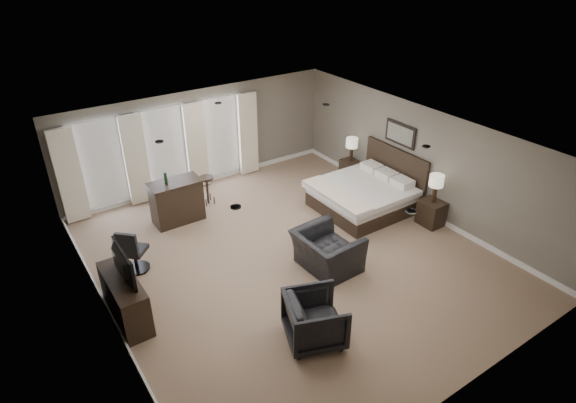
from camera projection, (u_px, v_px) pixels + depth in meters
room at (291, 204)px, 9.61m from camera, size 7.60×8.60×2.64m
window_bay at (166, 152)px, 12.13m from camera, size 5.25×0.20×2.30m
bed at (362, 185)px, 11.67m from camera, size 2.16×2.06×1.37m
nightstand_near at (431, 213)px, 11.25m from camera, size 0.45×0.55×0.60m
nightstand_far at (350, 170)px, 13.36m from camera, size 0.42×0.51×0.56m
lamp_near at (435, 189)px, 10.94m from camera, size 0.33×0.33×0.68m
lamp_far at (351, 150)px, 13.06m from camera, size 0.32×0.32×0.66m
wall_art at (400, 134)px, 11.70m from camera, size 0.04×0.96×0.56m
dresser at (125, 299)px, 8.43m from camera, size 0.47×1.47×0.85m
tv at (120, 276)px, 8.19m from camera, size 0.58×1.01×0.13m
armchair_near at (327, 245)px, 9.65m from camera, size 0.85×1.28×1.09m
armchair_far at (315, 317)px, 7.94m from camera, size 1.14×1.18×0.96m
bar_counter at (177, 201)px, 11.28m from camera, size 1.20×0.62×1.04m
bar_stool_left at (165, 215)px, 11.11m from camera, size 0.41×0.41×0.67m
bar_stool_right at (207, 190)px, 12.09m from camera, size 0.38×0.38×0.74m
desk_chair at (134, 249)px, 9.62m from camera, size 0.72×0.72×1.00m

